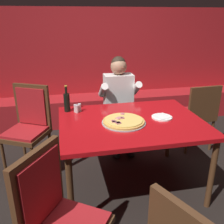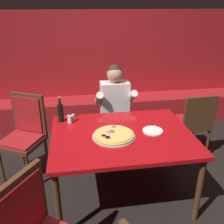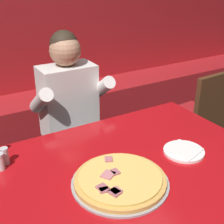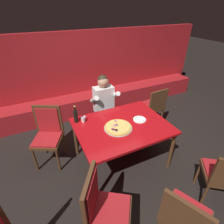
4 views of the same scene
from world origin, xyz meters
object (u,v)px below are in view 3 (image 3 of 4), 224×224
pizza (120,180)px  shaker_parmesan (5,157)px  plate_white_paper (184,151)px  diner_seated_blue_shirt (74,115)px  main_dining_table (131,184)px  dining_chair_side_aisle (201,114)px  shaker_black_pepper (1,162)px

pizza → shaker_parmesan: shaker_parmesan is taller
plate_white_paper → diner_seated_blue_shirt: 0.87m
plate_white_paper → shaker_parmesan: 0.89m
main_dining_table → plate_white_paper: 0.33m
pizza → main_dining_table: bearing=27.1°
plate_white_paper → diner_seated_blue_shirt: size_ratio=0.16×
dining_chair_side_aisle → main_dining_table: bearing=-150.7°
main_dining_table → shaker_parmesan: bearing=142.8°
shaker_parmesan → dining_chair_side_aisle: bearing=9.0°
shaker_black_pepper → pizza: bearing=-41.5°
pizza → dining_chair_side_aisle: 1.40m
shaker_black_pepper → diner_seated_blue_shirt: (0.59, 0.50, -0.11)m
plate_white_paper → shaker_parmesan: shaker_parmesan is taller
shaker_parmesan → shaker_black_pepper: (-0.03, -0.04, 0.00)m
shaker_black_pepper → diner_seated_blue_shirt: bearing=40.0°
shaker_black_pepper → diner_seated_blue_shirt: 0.78m
diner_seated_blue_shirt → dining_chair_side_aisle: diner_seated_blue_shirt is taller
plate_white_paper → shaker_parmesan: (-0.81, 0.37, 0.03)m
pizza → shaker_black_pepper: bearing=138.5°
main_dining_table → shaker_black_pepper: bearing=147.6°
shaker_parmesan → dining_chair_side_aisle: dining_chair_side_aisle is taller
plate_white_paper → dining_chair_side_aisle: bearing=38.6°
plate_white_paper → diner_seated_blue_shirt: bearing=106.6°
pizza → plate_white_paper: size_ratio=2.06×
shaker_parmesan → dining_chair_side_aisle: (1.60, 0.25, -0.26)m
shaker_black_pepper → diner_seated_blue_shirt: diner_seated_blue_shirt is taller
diner_seated_blue_shirt → dining_chair_side_aisle: bearing=-11.3°
dining_chair_side_aisle → shaker_parmesan: bearing=-171.0°
pizza → shaker_black_pepper: shaker_black_pepper is taller
diner_seated_blue_shirt → pizza: bearing=-101.0°
plate_white_paper → shaker_black_pepper: (-0.84, 0.33, 0.03)m
plate_white_paper → dining_chair_side_aisle: size_ratio=0.23×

